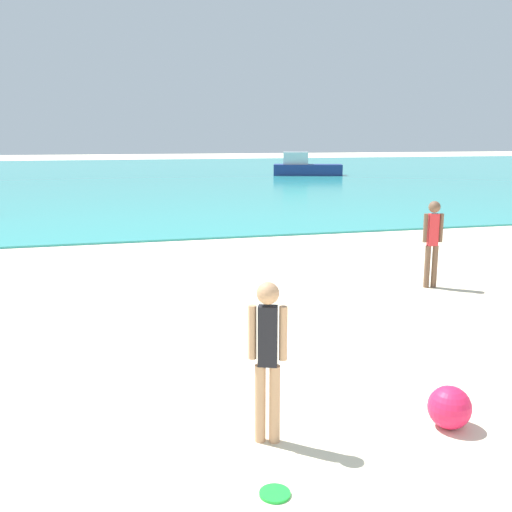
{
  "coord_description": "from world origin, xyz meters",
  "views": [
    {
      "loc": [
        -2.61,
        -1.5,
        2.91
      ],
      "look_at": [
        -0.35,
        6.92,
        1.11
      ],
      "focal_mm": 40.59,
      "sensor_mm": 36.0,
      "label": 1
    }
  ],
  "objects_px": {
    "frisbee": "(275,494)",
    "beach_ball": "(449,407)",
    "person_standing": "(268,353)",
    "boat_far": "(305,167)",
    "person_distant": "(433,239)"
  },
  "relations": [
    {
      "from": "beach_ball",
      "to": "frisbee",
      "type": "bearing_deg",
      "value": -162.79
    },
    {
      "from": "beach_ball",
      "to": "person_distant",
      "type": "bearing_deg",
      "value": 60.36
    },
    {
      "from": "boat_far",
      "to": "person_standing",
      "type": "bearing_deg",
      "value": -92.31
    },
    {
      "from": "frisbee",
      "to": "person_distant",
      "type": "bearing_deg",
      "value": 49.12
    },
    {
      "from": "person_distant",
      "to": "person_standing",
      "type": "bearing_deg",
      "value": 56.71
    },
    {
      "from": "person_standing",
      "to": "frisbee",
      "type": "height_order",
      "value": "person_standing"
    },
    {
      "from": "boat_far",
      "to": "beach_ball",
      "type": "relative_size",
      "value": 12.21
    },
    {
      "from": "person_standing",
      "to": "frisbee",
      "type": "bearing_deg",
      "value": 99.16
    },
    {
      "from": "person_distant",
      "to": "beach_ball",
      "type": "bearing_deg",
      "value": 71.5
    },
    {
      "from": "person_standing",
      "to": "boat_far",
      "type": "relative_size",
      "value": 0.3
    },
    {
      "from": "person_distant",
      "to": "boat_far",
      "type": "relative_size",
      "value": 0.32
    },
    {
      "from": "frisbee",
      "to": "boat_far",
      "type": "relative_size",
      "value": 0.05
    },
    {
      "from": "person_standing",
      "to": "person_distant",
      "type": "xyz_separation_m",
      "value": [
        4.73,
        4.83,
        0.06
      ]
    },
    {
      "from": "frisbee",
      "to": "beach_ball",
      "type": "xyz_separation_m",
      "value": [
        2.04,
        0.63,
        0.21
      ]
    },
    {
      "from": "frisbee",
      "to": "boat_far",
      "type": "distance_m",
      "value": 39.79
    }
  ]
}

